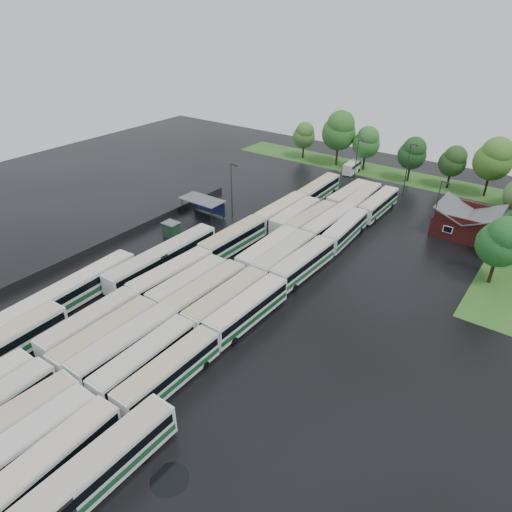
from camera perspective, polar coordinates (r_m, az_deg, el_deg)
The scene contains 52 objects.
ground at distance 61.72m, azimuth -8.13°, elevation -5.94°, with size 160.00×160.00×0.00m, color black.
brick_building at distance 85.69m, azimuth 24.82°, elevation 3.57°, with size 10.07×8.60×5.39m.
wash_shed at distance 84.73m, azimuth -6.56°, elevation 6.78°, with size 8.20×4.20×3.58m.
utility_hut at distance 78.72m, azimuth -10.53°, elevation 3.28°, with size 2.70×2.20×2.62m.
grass_strip_north at distance 111.40m, azimuth 16.45°, elevation 9.77°, with size 80.00×10.00×0.01m, color #2F611E.
west_fence at distance 80.60m, azimuth -15.80°, elevation 2.69°, with size 0.10×50.00×1.20m, color #2D2D30.
bus_r0c2 at distance 48.84m, azimuth -28.60°, elevation -18.47°, with size 3.40×13.33×3.68m.
bus_r0c3 at distance 46.68m, azimuth -27.12°, elevation -20.66°, with size 3.02×13.37×3.71m.
bus_r0c4 at distance 44.71m, azimuth -24.53°, elevation -22.72°, with size 3.34×13.29×3.67m.
bus_r1c0 at distance 57.66m, azimuth -19.95°, elevation -8.11°, with size 3.14×13.08×3.62m.
bus_r1c1 at distance 55.13m, azimuth -18.20°, elevation -9.64°, with size 3.03×13.35×3.70m.
bus_r1c2 at distance 53.27m, azimuth -15.90°, elevation -10.75°, with size 3.02×13.53×3.76m.
bus_r1c3 at distance 51.15m, azimuth -13.70°, elevation -12.48°, with size 3.01×13.04×3.62m.
bus_r1c4 at distance 49.27m, azimuth -10.82°, elevation -14.07°, with size 2.78×12.87×3.58m.
bus_r2c0 at distance 64.03m, azimuth -10.50°, elevation -2.53°, with size 3.48×13.48×3.72m.
bus_r2c1 at distance 61.98m, azimuth -8.45°, elevation -3.60°, with size 2.97×12.86×3.57m.
bus_r2c2 at distance 60.04m, azimuth -6.35°, elevation -4.56°, with size 3.07×13.35×3.70m.
bus_r2c3 at distance 58.13m, azimuth -3.72°, elevation -5.67°, with size 3.05×13.53×3.76m.
bus_r2c4 at distance 56.68m, azimuth -1.08°, elevation -6.68°, with size 3.14×13.34×3.70m.
bus_r3c0 at distance 72.68m, azimuth -2.85°, elevation 2.10°, with size 3.18×13.50×3.74m.
bus_r3c2 at distance 69.25m, azimuth 1.55°, elevation 0.61°, with size 2.99×13.24×3.67m.
bus_r3c3 at distance 67.75m, azimuth 3.56°, elevation -0.11°, with size 3.00×13.45×3.73m.
bus_r3c4 at distance 66.45m, azimuth 5.94°, elevation -0.89°, with size 3.19×13.31×3.68m.
bus_r4c0 at distance 82.41m, azimuth 3.18°, elevation 5.55°, with size 2.93×13.41×3.73m.
bus_r4c1 at distance 80.77m, azimuth 4.93°, elevation 4.91°, with size 2.98×13.00×3.60m.
bus_r4c2 at distance 79.56m, azimuth 6.90°, elevation 4.40°, with size 3.20×12.98×3.59m.
bus_r4c3 at distance 78.42m, azimuth 9.12°, elevation 3.92°, with size 3.28×13.62×3.77m.
bus_r4c4 at distance 77.17m, azimuth 11.08°, elevation 3.21°, with size 3.36×13.00×3.59m.
bus_r5c0 at distance 93.33m, azimuth 7.86°, elevation 8.23°, with size 3.15×13.11×3.63m.
bus_r5c2 at distance 90.97m, azimuth 11.49°, elevation 7.32°, with size 3.13×13.00×3.60m.
bus_r5c3 at distance 89.33m, azimuth 13.02°, elevation 6.78°, with size 3.48×13.49×3.72m.
bus_r5c4 at distance 88.59m, azimuth 15.02°, elevation 6.26°, with size 2.80×12.85×3.57m.
artic_bus_west_b at distance 68.67m, azimuth -11.53°, elevation -0.27°, with size 3.01×19.99×3.70m.
artic_bus_west_c at distance 64.34m, azimuth -22.10°, elevation -4.26°, with size 3.81×19.98×3.69m.
artic_bus_east at distance 42.34m, azimuth -22.36°, elevation -25.91°, with size 3.09×20.28×3.76m.
minibus at distance 109.63m, azimuth 11.89°, elevation 10.83°, with size 2.57×6.03×2.58m.
tree_north_0 at distance 117.43m, azimuth 6.05°, elevation 14.81°, with size 5.55×5.55×9.19m.
tree_north_1 at distance 112.47m, azimuth 10.39°, elevation 15.20°, with size 7.95×7.95×13.17m.
tree_north_2 at distance 110.88m, azimuth 13.67°, elevation 13.69°, with size 6.27×6.27×10.38m.
tree_north_3 at distance 105.98m, azimuth 19.00°, elevation 12.08°, with size 6.07×6.07×10.05m.
tree_north_4 at distance 105.18m, azimuth 23.44°, elevation 10.85°, with size 5.61×5.61×9.29m.
tree_north_5 at distance 103.19m, azimuth 27.64°, elevation 10.74°, with size 7.43×7.43×12.31m.
tree_east_0 at distance 70.41m, azimuth 28.41°, elevation 1.63°, with size 6.32×6.32×10.47m.
lamp_post_ne at distance 81.40m, azimuth 21.76°, elevation 5.96°, with size 1.53×0.30×9.94m.
lamp_post_nw at distance 83.31m, azimuth -3.01°, elevation 8.71°, with size 1.57×0.31×10.18m.
lamp_post_back_w at distance 102.54m, azimuth 12.51°, elevation 11.86°, with size 1.46×0.28×9.47m.
lamp_post_back_e at distance 97.68m, azimuth 18.49°, elevation 10.61°, with size 1.66×0.32×10.75m.
puddle_0 at distance 54.53m, azimuth -25.35°, elevation -14.68°, with size 6.37×6.37×0.01m, color black.
puddle_1 at distance 47.35m, azimuth -23.64°, elevation -22.53°, with size 2.56×2.56×0.01m, color black.
puddle_2 at distance 65.37m, azimuth -11.47°, elevation -4.03°, with size 6.72×6.72×0.01m, color black.
puddle_3 at distance 55.14m, azimuth -5.60°, elevation -10.74°, with size 4.17×4.17×0.01m, color black.
puddle_4 at distance 43.64m, azimuth -10.75°, elevation -25.76°, with size 3.34×3.34×0.01m, color black.
Camera 1 is at (36.28, -35.05, 35.57)m, focal length 32.00 mm.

